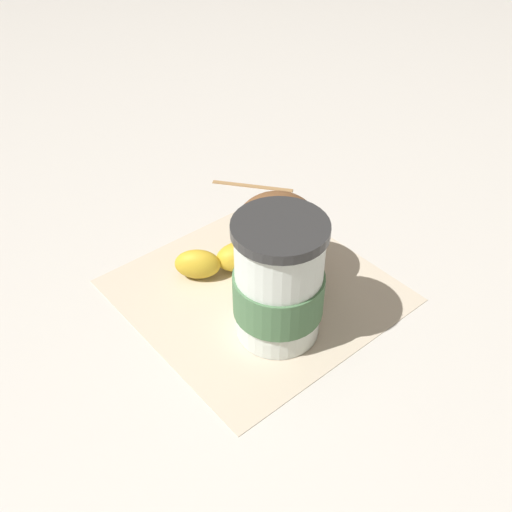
% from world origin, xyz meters
% --- Properties ---
extents(ground_plane, '(3.00, 3.00, 0.00)m').
position_xyz_m(ground_plane, '(0.00, 0.00, 0.00)').
color(ground_plane, beige).
extents(paper_napkin, '(0.28, 0.28, 0.00)m').
position_xyz_m(paper_napkin, '(0.00, 0.00, 0.00)').
color(paper_napkin, beige).
rests_on(paper_napkin, ground_plane).
extents(coffee_cup, '(0.09, 0.09, 0.13)m').
position_xyz_m(coffee_cup, '(-0.06, 0.03, 0.06)').
color(coffee_cup, silver).
rests_on(coffee_cup, paper_napkin).
extents(muffin, '(0.09, 0.09, 0.10)m').
position_xyz_m(muffin, '(0.00, -0.03, 0.06)').
color(muffin, white).
rests_on(muffin, paper_napkin).
extents(banana, '(0.08, 0.15, 0.03)m').
position_xyz_m(banana, '(0.04, -0.02, 0.02)').
color(banana, gold).
rests_on(banana, paper_napkin).
extents(wooden_stirrer, '(0.10, 0.06, 0.00)m').
position_xyz_m(wooden_stirrer, '(0.15, -0.15, 0.00)').
color(wooden_stirrer, '#9E7547').
rests_on(wooden_stirrer, ground_plane).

